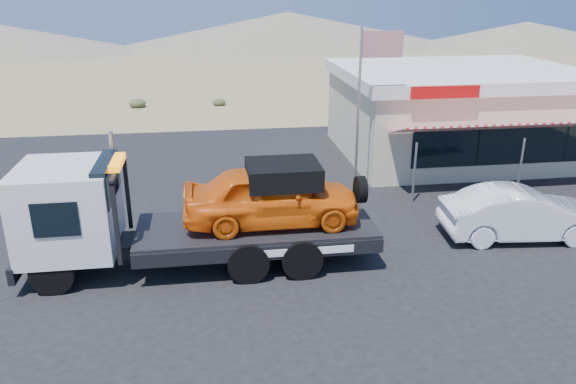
% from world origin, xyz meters
% --- Properties ---
extents(ground, '(120.00, 120.00, 0.00)m').
position_xyz_m(ground, '(0.00, 0.00, 0.00)').
color(ground, '#8D7950').
rests_on(ground, ground).
extents(asphalt_lot, '(32.00, 24.00, 0.02)m').
position_xyz_m(asphalt_lot, '(2.00, 3.00, 0.01)').
color(asphalt_lot, black).
rests_on(asphalt_lot, ground).
extents(tow_truck, '(9.35, 2.77, 3.13)m').
position_xyz_m(tow_truck, '(-1.17, -0.37, 1.68)').
color(tow_truck, black).
rests_on(tow_truck, asphalt_lot).
extents(white_sedan, '(4.89, 2.09, 1.57)m').
position_xyz_m(white_sedan, '(8.67, -0.06, 0.80)').
color(white_sedan, silver).
rests_on(white_sedan, asphalt_lot).
extents(jerky_store, '(10.40, 9.97, 3.90)m').
position_xyz_m(jerky_store, '(10.50, 8.97, 1.99)').
color(jerky_store, beige).
rests_on(jerky_store, asphalt_lot).
extents(flagpole, '(1.55, 0.10, 6.00)m').
position_xyz_m(flagpole, '(4.93, 4.50, 3.76)').
color(flagpole, '#99999E').
rests_on(flagpole, asphalt_lot).
extents(distant_hills, '(126.00, 48.00, 4.20)m').
position_xyz_m(distant_hills, '(-9.77, 55.14, 1.89)').
color(distant_hills, '#726B59').
rests_on(distant_hills, ground).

